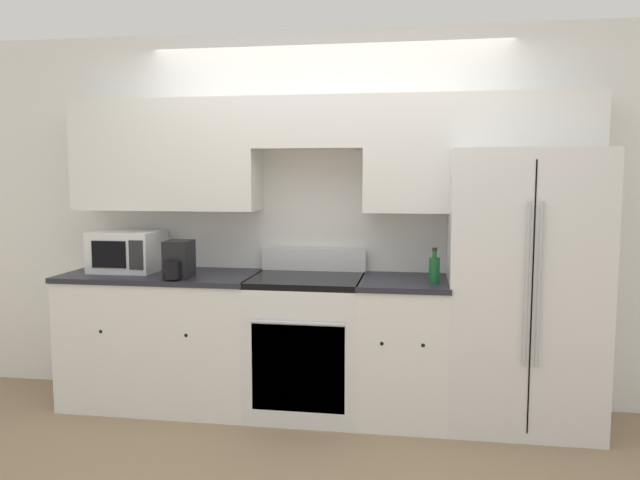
% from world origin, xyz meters
% --- Properties ---
extents(ground_plane, '(12.00, 12.00, 0.00)m').
position_xyz_m(ground_plane, '(0.00, 0.00, 0.00)').
color(ground_plane, '#937A5B').
extents(wall_back, '(8.00, 0.39, 2.60)m').
position_xyz_m(wall_back, '(0.00, 0.58, 1.48)').
color(wall_back, white).
rests_on(wall_back, ground_plane).
extents(lower_cabinets_left, '(1.33, 0.64, 0.93)m').
position_xyz_m(lower_cabinets_left, '(-1.12, 0.31, 0.46)').
color(lower_cabinets_left, white).
rests_on(lower_cabinets_left, ground_plane).
extents(lower_cabinets_right, '(0.58, 0.64, 0.93)m').
position_xyz_m(lower_cabinets_right, '(0.56, 0.31, 0.46)').
color(lower_cabinets_right, white).
rests_on(lower_cabinets_right, ground_plane).
extents(oven_range, '(0.74, 0.65, 1.09)m').
position_xyz_m(oven_range, '(-0.09, 0.31, 0.47)').
color(oven_range, white).
rests_on(oven_range, ground_plane).
extents(refrigerator, '(0.94, 0.72, 1.76)m').
position_xyz_m(refrigerator, '(1.30, 0.34, 0.88)').
color(refrigerator, white).
rests_on(refrigerator, ground_plane).
extents(microwave, '(0.45, 0.40, 0.28)m').
position_xyz_m(microwave, '(-1.39, 0.37, 1.07)').
color(microwave, white).
rests_on(microwave, lower_cabinets_left).
extents(bottle, '(0.07, 0.07, 0.22)m').
position_xyz_m(bottle, '(0.74, 0.23, 1.01)').
color(bottle, '#195928').
rests_on(bottle, lower_cabinets_right).
extents(paper_towel_holder, '(0.16, 0.26, 0.25)m').
position_xyz_m(paper_towel_holder, '(-0.92, 0.14, 1.04)').
color(paper_towel_holder, black).
rests_on(paper_towel_holder, lower_cabinets_left).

